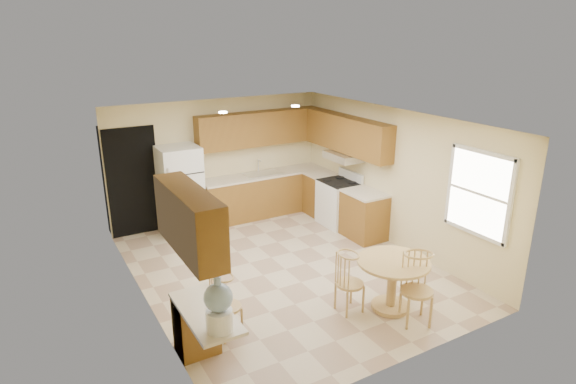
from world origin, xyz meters
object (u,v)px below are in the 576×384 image
refrigerator (181,190)px  chair_desk (229,302)px  stove (339,202)px  chair_table_b (423,285)px  dining_table (392,277)px  water_crock (219,306)px  chair_table_a (354,279)px

refrigerator → chair_desk: refrigerator is taller
stove → chair_table_b: stove is taller
dining_table → chair_desk: (-2.27, 0.49, 0.04)m
chair_table_b → chair_desk: chair_table_b is taller
chair_desk → dining_table: bearing=66.4°
refrigerator → water_crock: refrigerator is taller
chair_table_a → chair_table_b: size_ratio=0.90×
refrigerator → chair_desk: 3.75m
dining_table → water_crock: bearing=-172.8°
refrigerator → water_crock: size_ratio=2.72×
chair_table_a → chair_desk: size_ratio=1.02×
chair_table_b → water_crock: bearing=21.0°
stove → chair_table_a: stove is taller
dining_table → chair_table_b: 0.53m
chair_table_a → chair_desk: (-1.72, 0.33, -0.01)m
refrigerator → dining_table: (1.67, -4.18, -0.37)m
stove → chair_table_b: 3.66m
stove → water_crock: 5.16m
chair_table_b → water_crock: size_ratio=1.57×
stove → dining_table: size_ratio=1.08×
chair_table_a → stove: bearing=148.0°
water_crock → chair_table_a: bearing=13.2°
dining_table → chair_table_b: (0.05, -0.52, 0.11)m
dining_table → water_crock: water_crock is taller
stove → refrigerator: bearing=157.0°
chair_table_a → water_crock: bearing=-76.5°
stove → chair_table_a: bearing=-122.2°
stove → chair_table_a: size_ratio=1.23×
refrigerator → water_crock: bearing=-103.1°
dining_table → chair_table_a: bearing=163.3°
water_crock → chair_desk: bearing=61.7°
stove → chair_desk: stove is taller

